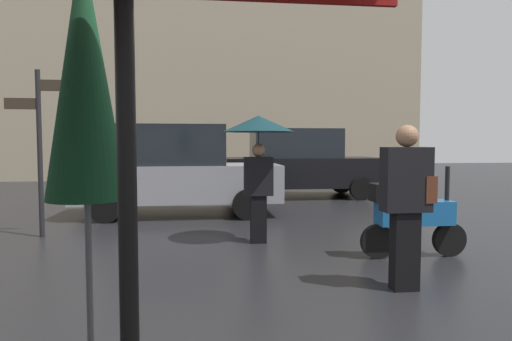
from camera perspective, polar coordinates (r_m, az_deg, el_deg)
name	(u,v)px	position (r m, az deg, el deg)	size (l,w,h in m)	color
folded_patio_umbrella_near	(85,82)	(2.58, -21.46, 10.71)	(0.43, 0.43, 2.63)	black
pedestrian_with_umbrella	(258,138)	(6.71, 0.32, 4.26)	(1.11, 1.11, 1.97)	black
pedestrian_with_bag	(407,197)	(4.82, 19.11, -3.31)	(0.53, 0.24, 1.73)	black
parked_scooter	(411,217)	(6.27, 19.58, -5.68)	(1.48, 0.32, 1.23)	black
parked_car_left	(300,163)	(12.62, 5.75, 0.96)	(4.45, 1.91, 1.96)	black
parked_car_right	(176,170)	(9.58, -10.35, 0.05)	(4.29, 1.84, 1.94)	gray
street_signpost	(40,136)	(7.97, -26.39, 4.08)	(1.08, 0.08, 2.74)	black
building_block	(204,17)	(20.51, -6.84, 19.22)	(19.28, 2.05, 14.21)	gray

